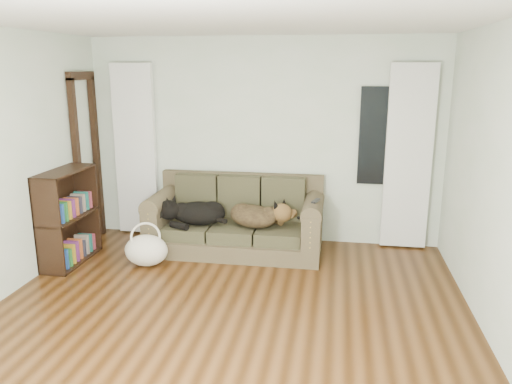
% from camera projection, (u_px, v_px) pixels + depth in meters
% --- Properties ---
extents(floor, '(5.00, 5.00, 0.00)m').
position_uv_depth(floor, '(219.00, 332.00, 4.31)').
color(floor, '#341C09').
rests_on(floor, ground).
extents(ceiling, '(5.00, 5.00, 0.00)m').
position_uv_depth(ceiling, '(213.00, 15.00, 3.67)').
color(ceiling, white).
rests_on(ceiling, ground).
extents(wall_back, '(4.50, 0.04, 2.60)m').
position_uv_depth(wall_back, '(263.00, 141.00, 6.38)').
color(wall_back, silver).
rests_on(wall_back, ground).
extents(curtain_left, '(0.55, 0.08, 2.25)m').
position_uv_depth(curtain_left, '(136.00, 150.00, 6.61)').
color(curtain_left, white).
rests_on(curtain_left, ground).
extents(curtain_right, '(0.55, 0.08, 2.25)m').
position_uv_depth(curtain_right, '(408.00, 158.00, 6.06)').
color(curtain_right, white).
rests_on(curtain_right, ground).
extents(window_pane, '(0.50, 0.03, 1.20)m').
position_uv_depth(window_pane, '(380.00, 136.00, 6.10)').
color(window_pane, black).
rests_on(window_pane, wall_back).
extents(door_casing, '(0.07, 0.60, 2.10)m').
position_uv_depth(door_casing, '(88.00, 162.00, 6.36)').
color(door_casing, black).
rests_on(door_casing, ground).
extents(sofa, '(2.10, 0.91, 0.86)m').
position_uv_depth(sofa, '(236.00, 215.00, 6.13)').
color(sofa, brown).
rests_on(sofa, floor).
extents(dog_black_lab, '(0.67, 0.48, 0.28)m').
position_uv_depth(dog_black_lab, '(196.00, 214.00, 6.10)').
color(dog_black_lab, black).
rests_on(dog_black_lab, sofa).
extents(dog_shepherd, '(0.78, 0.69, 0.28)m').
position_uv_depth(dog_shepherd, '(257.00, 215.00, 6.00)').
color(dog_shepherd, black).
rests_on(dog_shepherd, sofa).
extents(tv_remote, '(0.10, 0.19, 0.02)m').
position_uv_depth(tv_remote, '(316.00, 201.00, 5.73)').
color(tv_remote, black).
rests_on(tv_remote, sofa).
extents(tote_bag, '(0.53, 0.43, 0.36)m').
position_uv_depth(tote_bag, '(146.00, 252.00, 5.72)').
color(tote_bag, silver).
rests_on(tote_bag, floor).
extents(bookshelf, '(0.42, 0.91, 1.10)m').
position_uv_depth(bookshelf, '(68.00, 221.00, 5.76)').
color(bookshelf, black).
rests_on(bookshelf, floor).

